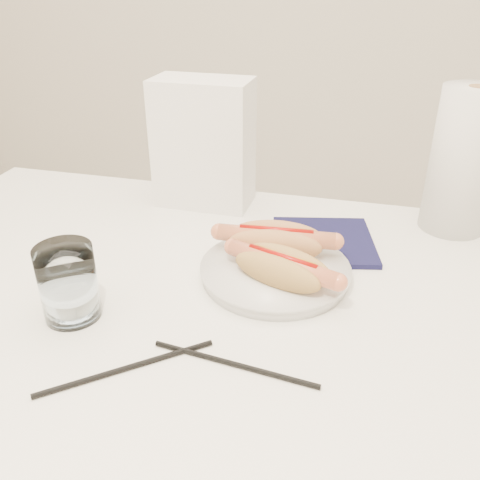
% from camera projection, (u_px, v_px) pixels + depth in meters
% --- Properties ---
extents(table, '(1.20, 0.80, 0.75)m').
position_uv_depth(table, '(207.00, 332.00, 0.77)').
color(table, white).
rests_on(table, ground).
extents(plate, '(0.27, 0.27, 0.02)m').
position_uv_depth(plate, '(275.00, 273.00, 0.78)').
color(plate, silver).
rests_on(plate, table).
extents(hotdog_left, '(0.18, 0.08, 0.05)m').
position_uv_depth(hotdog_left, '(276.00, 241.00, 0.80)').
color(hotdog_left, tan).
rests_on(hotdog_left, plate).
extents(hotdog_right, '(0.17, 0.11, 0.05)m').
position_uv_depth(hotdog_right, '(282.00, 268.00, 0.74)').
color(hotdog_right, '#B98B48').
rests_on(hotdog_right, plate).
extents(water_glass, '(0.08, 0.08, 0.11)m').
position_uv_depth(water_glass, '(68.00, 283.00, 0.68)').
color(water_glass, white).
rests_on(water_glass, table).
extents(chopstick_near, '(0.17, 0.14, 0.01)m').
position_uv_depth(chopstick_near, '(127.00, 368.00, 0.61)').
color(chopstick_near, black).
rests_on(chopstick_near, table).
extents(chopstick_far, '(0.21, 0.03, 0.01)m').
position_uv_depth(chopstick_far, '(234.00, 364.00, 0.61)').
color(chopstick_far, black).
rests_on(chopstick_far, table).
extents(napkin_box, '(0.18, 0.10, 0.24)m').
position_uv_depth(napkin_box, '(204.00, 144.00, 0.98)').
color(napkin_box, white).
rests_on(napkin_box, table).
extents(navy_napkin, '(0.20, 0.20, 0.01)m').
position_uv_depth(navy_napkin, '(323.00, 241.00, 0.88)').
color(navy_napkin, '#101034').
rests_on(navy_napkin, table).
extents(paper_towel_roll, '(0.14, 0.14, 0.25)m').
position_uv_depth(paper_towel_roll, '(463.00, 161.00, 0.88)').
color(paper_towel_roll, silver).
rests_on(paper_towel_roll, table).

